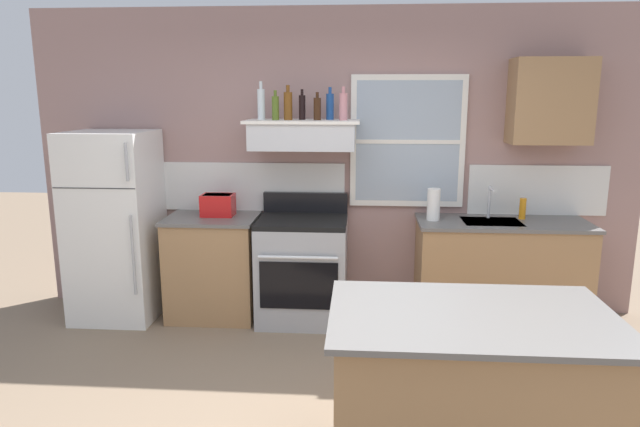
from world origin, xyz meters
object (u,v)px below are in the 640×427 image
bottle_balsamic_dark (302,107)px  dish_soap_bottle (523,209)px  bottle_olive_oil_square (275,108)px  bottle_blue_liqueur (330,106)px  toaster (218,205)px  bottle_clear_tall (261,104)px  bottle_amber_wine (288,105)px  refrigerator (115,226)px  bottle_rose_pink (343,106)px  kitchen_island (468,398)px  bottle_brown_stout (317,108)px  paper_towel_roll (434,204)px  stove_range (303,268)px

bottle_balsamic_dark → dish_soap_bottle: bearing=0.6°
bottle_olive_oil_square → bottle_blue_liqueur: bottle_blue_liqueur is taller
bottle_blue_liqueur → dish_soap_bottle: 1.86m
toaster → bottle_clear_tall: bearing=3.6°
bottle_amber_wine → dish_soap_bottle: size_ratio=1.59×
refrigerator → bottle_rose_pink: bearing=2.3°
refrigerator → bottle_olive_oil_square: size_ratio=6.74×
bottle_amber_wine → bottle_blue_liqueur: bearing=13.1°
kitchen_island → toaster: bearing=130.1°
bottle_clear_tall → refrigerator: bearing=-174.6°
refrigerator → toaster: (0.90, 0.10, 0.18)m
toaster → kitchen_island: toaster is taller
bottle_clear_tall → dish_soap_bottle: (2.23, 0.04, -0.88)m
bottle_olive_oil_square → bottle_blue_liqueur: size_ratio=0.90×
bottle_blue_liqueur → bottle_amber_wine: bearing=-166.9°
kitchen_island → bottle_blue_liqueur: bearing=110.5°
bottle_amber_wine → bottle_brown_stout: bearing=-2.9°
toaster → bottle_clear_tall: size_ratio=0.93×
bottle_rose_pink → kitchen_island: 2.64m
refrigerator → bottle_amber_wine: size_ratio=5.75×
bottle_clear_tall → bottle_amber_wine: bearing=-7.8°
bottle_balsamic_dark → bottle_brown_stout: bottle_balsamic_dark is taller
dish_soap_bottle → kitchen_island: bearing=-110.6°
bottle_amber_wine → bottle_rose_pink: bearing=-1.4°
bottle_olive_oil_square → paper_towel_roll: bearing=-0.6°
stove_range → kitchen_island: (1.05, -2.06, -0.01)m
refrigerator → stove_range: refrigerator is taller
kitchen_island → bottle_brown_stout: bearing=113.6°
bottle_blue_liqueur → kitchen_island: (0.83, -2.21, -1.40)m
bottle_balsamic_dark → paper_towel_roll: size_ratio=0.94×
bottle_blue_liqueur → dish_soap_bottle: bottle_blue_liqueur is taller
bottle_blue_liqueur → kitchen_island: size_ratio=0.19×
bottle_blue_liqueur → bottle_balsamic_dark: bearing=-171.9°
bottle_blue_liqueur → bottle_brown_stout: bearing=-137.2°
bottle_balsamic_dark → refrigerator: bearing=-175.2°
toaster → bottle_blue_liqueur: 1.30m
toaster → bottle_blue_liqueur: bottle_blue_liqueur is taller
toaster → bottle_olive_oil_square: bottle_olive_oil_square is taller
toaster → bottle_rose_pink: bottle_rose_pink is taller
toaster → bottle_blue_liqueur: bearing=4.3°
toaster → paper_towel_roll: bearing=-1.2°
refrigerator → toaster: 0.92m
bottle_amber_wine → stove_range: bearing=-29.5°
stove_range → kitchen_island: bearing=-63.0°
paper_towel_roll → dish_soap_bottle: 0.77m
bottle_blue_liqueur → refrigerator: bearing=-174.7°
bottle_clear_tall → bottle_olive_oil_square: size_ratio=1.30×
stove_range → bottle_olive_oil_square: size_ratio=4.45×
bottle_olive_oil_square → bottle_balsamic_dark: (0.22, 0.07, 0.00)m
bottle_brown_stout → paper_towel_roll: 1.27m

